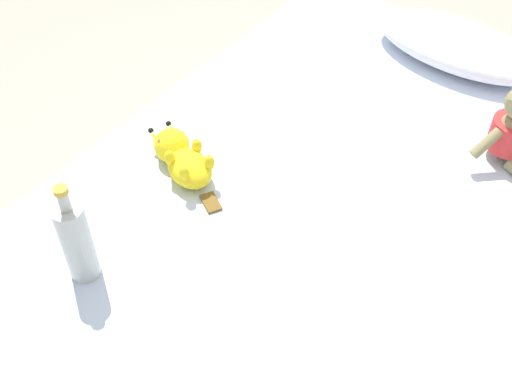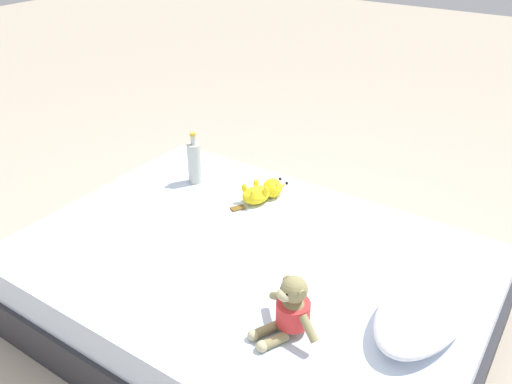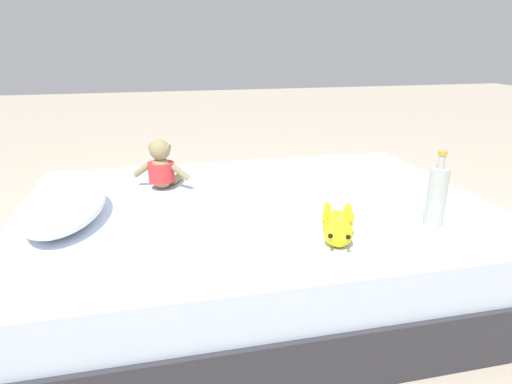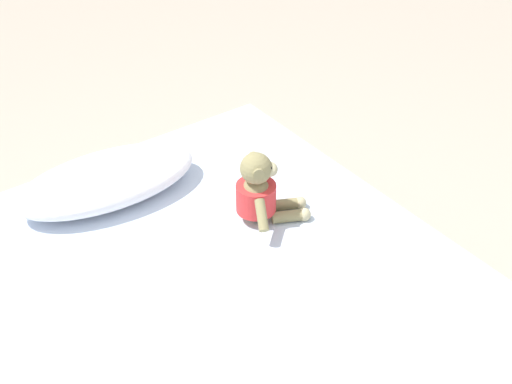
{
  "view_description": "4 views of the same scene",
  "coord_description": "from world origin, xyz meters",
  "views": [
    {
      "loc": [
        0.5,
        -1.12,
        1.6
      ],
      "look_at": [
        -0.17,
        -0.19,
        0.45
      ],
      "focal_mm": 43.9,
      "sensor_mm": 36.0,
      "label": 1
    },
    {
      "loc": [
        1.53,
        1.06,
        1.76
      ],
      "look_at": [
        -0.37,
        -0.22,
        0.45
      ],
      "focal_mm": 37.08,
      "sensor_mm": 36.0,
      "label": 2
    },
    {
      "loc": [
        -1.74,
        0.4,
        1.06
      ],
      "look_at": [
        0.0,
        0.0,
        0.44
      ],
      "focal_mm": 31.01,
      "sensor_mm": 36.0,
      "label": 3
    },
    {
      "loc": [
        -0.73,
        -1.02,
        1.76
      ],
      "look_at": [
        0.29,
        0.39,
        0.49
      ],
      "focal_mm": 50.52,
      "sensor_mm": 36.0,
      "label": 4
    }
  ],
  "objects": [
    {
      "name": "pillow",
      "position": [
        -0.02,
        0.76,
        0.45
      ],
      "size": [
        0.61,
        0.33,
        0.12
      ],
      "color": "white",
      "rests_on": "bed"
    },
    {
      "name": "ground_plane",
      "position": [
        0.0,
        0.0,
        0.0
      ],
      "size": [
        16.0,
        16.0,
        0.0
      ],
      "primitive_type": "plane",
      "color": "#B7A893"
    },
    {
      "name": "plush_monkey",
      "position": [
        0.3,
        0.38,
        0.49
      ],
      "size": [
        0.25,
        0.27,
        0.24
      ],
      "color": "#8E8456",
      "rests_on": "bed"
    },
    {
      "name": "bed",
      "position": [
        0.0,
        0.0,
        0.19
      ],
      "size": [
        1.44,
        2.03,
        0.39
      ],
      "color": "#2D2D33",
      "rests_on": "ground_plane"
    },
    {
      "name": "plush_yellow_creature",
      "position": [
        -0.41,
        -0.2,
        0.44
      ],
      "size": [
        0.32,
        0.18,
        0.1
      ],
      "color": "yellow",
      "rests_on": "bed"
    },
    {
      "name": "glass_bottle",
      "position": [
        -0.37,
        -0.61,
        0.51
      ],
      "size": [
        0.07,
        0.07,
        0.29
      ],
      "color": "#B7BCB2",
      "rests_on": "bed"
    }
  ]
}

